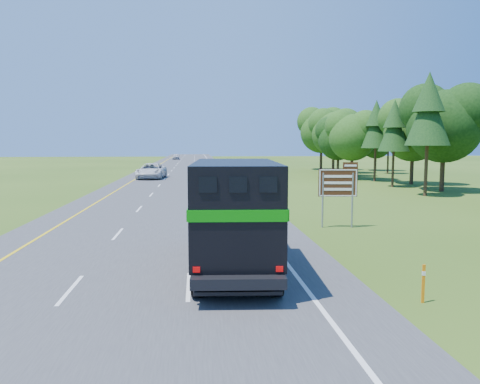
{
  "coord_description": "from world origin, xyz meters",
  "views": [
    {
      "loc": [
        2.08,
        -12.58,
        4.58
      ],
      "look_at": [
        4.58,
        13.55,
        1.83
      ],
      "focal_mm": 35.0,
      "sensor_mm": 36.0,
      "label": 1
    }
  ],
  "objects": [
    {
      "name": "delineator",
      "position": [
        8.57,
        -0.08,
        0.6
      ],
      "size": [
        0.09,
        0.05,
        1.13
      ],
      "color": "orange",
      "rests_on": "ground"
    },
    {
      "name": "road",
      "position": [
        0.0,
        50.0,
        0.02
      ],
      "size": [
        15.0,
        260.0,
        0.04
      ],
      "primitive_type": "cube",
      "color": "#38383A",
      "rests_on": "ground"
    },
    {
      "name": "far_car",
      "position": [
        -3.26,
        118.46,
        0.85
      ],
      "size": [
        2.06,
        4.79,
        1.61
      ],
      "primitive_type": "imported",
      "rotation": [
        0.0,
        0.0,
        0.03
      ],
      "color": "#AFAFB6",
      "rests_on": "road"
    },
    {
      "name": "white_suv",
      "position": [
        -3.57,
        48.2,
        1.01
      ],
      "size": [
        3.71,
        7.22,
        1.95
      ],
      "primitive_type": "imported",
      "rotation": [
        0.0,
        0.0,
        -0.07
      ],
      "color": "silver",
      "rests_on": "road"
    },
    {
      "name": "lane_markings",
      "position": [
        0.0,
        50.0,
        0.04
      ],
      "size": [
        11.15,
        260.0,
        0.01
      ],
      "color": "yellow",
      "rests_on": "road"
    },
    {
      "name": "horse_truck",
      "position": [
        3.48,
        3.94,
        2.13
      ],
      "size": [
        3.28,
        8.98,
        3.91
      ],
      "rotation": [
        0.0,
        0.0,
        -0.06
      ],
      "color": "black",
      "rests_on": "road"
    },
    {
      "name": "tree_wall_right",
      "position": [
        26.0,
        30.0,
        6.0
      ],
      "size": [
        16.0,
        100.0,
        12.0
      ],
      "primitive_type": null,
      "color": "#1F4011",
      "rests_on": "ground"
    },
    {
      "name": "ground",
      "position": [
        0.0,
        0.0,
        0.0
      ],
      "size": [
        300.0,
        300.0,
        0.0
      ],
      "primitive_type": "plane",
      "color": "#2E4A13",
      "rests_on": "ground"
    },
    {
      "name": "exit_sign",
      "position": [
        9.77,
        11.91,
        2.31
      ],
      "size": [
        2.09,
        0.3,
        3.56
      ],
      "rotation": [
        0.0,
        0.0,
        -0.11
      ],
      "color": "gray",
      "rests_on": "ground"
    }
  ]
}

